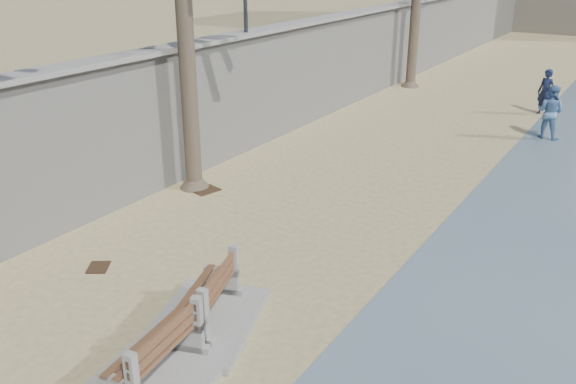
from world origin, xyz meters
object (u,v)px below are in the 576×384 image
at_px(bench_far, 204,303).
at_px(bench_near, 158,354).
at_px(person_a, 546,89).
at_px(person_b, 550,109).

bearing_deg(bench_far, bench_near, -77.78).
height_order(person_a, person_b, person_b).
relative_size(bench_near, person_b, 1.29).
relative_size(bench_near, person_a, 1.30).
xyz_separation_m(bench_near, person_b, (2.43, 16.00, 0.56)).
bearing_deg(person_b, person_a, -66.83).
distance_m(bench_near, person_a, 19.28).
bearing_deg(bench_near, bench_far, 102.22).
bearing_deg(bench_near, person_a, 84.95).
distance_m(bench_far, person_a, 17.90).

